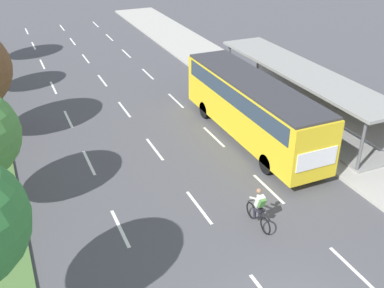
{
  "coord_description": "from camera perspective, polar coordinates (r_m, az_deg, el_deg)",
  "views": [
    {
      "loc": [
        -6.7,
        -7.33,
        11.68
      ],
      "look_at": [
        1.15,
        10.4,
        1.2
      ],
      "focal_mm": 42.49,
      "sensor_mm": 36.0,
      "label": 1
    }
  ],
  "objects": [
    {
      "name": "bus_shelter",
      "position": [
        27.85,
        13.8,
        6.91
      ],
      "size": [
        2.9,
        14.08,
        2.86
      ],
      "color": "gray",
      "rests_on": "sidewalk_right"
    },
    {
      "name": "sidewalk_right",
      "position": [
        33.71,
        6.07,
        8.09
      ],
      "size": [
        4.5,
        52.0,
        0.15
      ],
      "primitive_type": "cube",
      "color": "#ADAAA3",
      "rests_on": "ground"
    },
    {
      "name": "lane_divider_center",
      "position": [
        29.01,
        -8.49,
        4.33
      ],
      "size": [
        0.14,
        47.73,
        0.01
      ],
      "color": "white",
      "rests_on": "ground"
    },
    {
      "name": "bus",
      "position": [
        24.5,
        7.53,
        5.03
      ],
      "size": [
        2.54,
        11.29,
        3.37
      ],
      "color": "yellow",
      "rests_on": "ground"
    },
    {
      "name": "cyclist",
      "position": [
        18.47,
        8.39,
        -8.11
      ],
      "size": [
        0.46,
        1.82,
        1.71
      ],
      "color": "black",
      "rests_on": "ground"
    },
    {
      "name": "lane_divider_left",
      "position": [
        28.41,
        -15.27,
        3.06
      ],
      "size": [
        0.14,
        47.73,
        0.01
      ],
      "color": "white",
      "rests_on": "ground"
    },
    {
      "name": "lane_divider_right",
      "position": [
        30.01,
        -2.05,
        5.47
      ],
      "size": [
        0.14,
        47.73,
        0.01
      ],
      "color": "white",
      "rests_on": "ground"
    }
  ]
}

